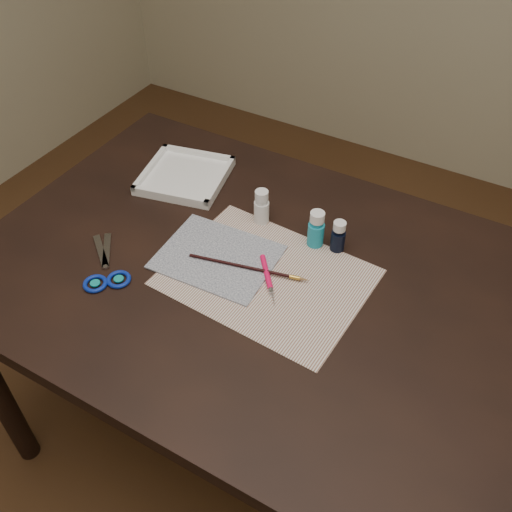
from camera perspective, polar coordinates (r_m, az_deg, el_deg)
The scene contains 11 objects.
ground at distance 1.91m, azimuth 0.00°, elevation -17.81°, with size 3.50×3.50×0.02m, color #422614.
table at distance 1.59m, azimuth 0.00°, elevation -11.17°, with size 1.30×0.90×0.75m, color black.
paper at distance 1.28m, azimuth 1.11°, elevation -2.12°, with size 0.44×0.33×0.00m, color silver.
canvas at distance 1.33m, azimuth -3.89°, elevation -0.08°, with size 0.26×0.21×0.00m, color #0F1634.
paint_bottle_white at distance 1.40m, azimuth 0.56°, elevation 4.96°, with size 0.04×0.04×0.09m, color white.
paint_bottle_cyan at distance 1.34m, azimuth 6.04°, elevation 2.72°, with size 0.04×0.04×0.10m, color #1A95B2.
paint_bottle_navy at distance 1.34m, azimuth 8.23°, elevation 1.98°, with size 0.03×0.03×0.08m, color black.
paintbrush at distance 1.29m, azimuth -0.73°, elevation -1.16°, with size 0.29×0.01×0.01m, color black, non-canonical shape.
craft_knife at distance 1.27m, azimuth 1.25°, elevation -2.42°, with size 0.15×0.01×0.01m, color #EE0E4E, non-canonical shape.
scissors at distance 1.36m, azimuth -15.21°, elevation -0.58°, with size 0.21×0.11×0.01m, color silver, non-canonical shape.
palette_tray at distance 1.57m, azimuth -7.12°, elevation 8.02°, with size 0.22×0.22×0.03m, color white.
Camera 1 is at (0.45, -0.79, 1.67)m, focal length 40.00 mm.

